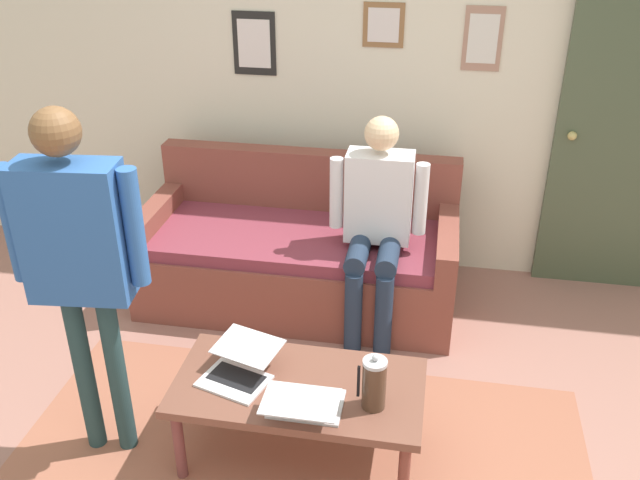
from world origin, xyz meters
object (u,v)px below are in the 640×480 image
object	(u,v)px
laptop_left	(304,403)
person_seated	(377,216)
person_standing	(77,249)
couch	(300,254)
laptop_center	(239,368)
coffee_table	(299,392)
french_press	(374,383)
interior_door	(625,136)

from	to	relation	value
laptop_left	person_seated	size ratio (longest dim) A/B	0.26
laptop_left	person_seated	bearing A→B (deg)	-96.74
laptop_left	person_standing	world-z (taller)	person_standing
couch	laptop_center	world-z (taller)	couch
laptop_left	person_standing	distance (m)	1.13
person_standing	person_seated	size ratio (longest dim) A/B	1.30
coffee_table	laptop_left	bearing A→B (deg)	109.91
laptop_left	french_press	xyz separation A→B (m)	(-0.28, -0.09, 0.07)
laptop_center	french_press	size ratio (longest dim) A/B	1.52
laptop_left	person_seated	distance (m)	1.34
laptop_center	couch	bearing A→B (deg)	-89.75
person_standing	interior_door	bearing A→B (deg)	-141.77
laptop_center	coffee_table	bearing A→B (deg)	179.47
interior_door	french_press	xyz separation A→B (m)	(1.29, 1.98, -0.48)
couch	laptop_center	size ratio (longest dim) A/B	4.73
laptop_left	person_seated	xyz separation A→B (m)	(-0.15, -1.31, 0.26)
couch	coffee_table	world-z (taller)	couch
laptop_center	person_standing	xyz separation A→B (m)	(0.62, 0.10, 0.60)
interior_door	laptop_center	bearing A→B (deg)	44.85
laptop_center	laptop_left	bearing A→B (deg)	152.51
couch	coffee_table	bearing A→B (deg)	101.56
interior_door	coffee_table	distance (m)	2.59
french_press	person_standing	distance (m)	1.35
coffee_table	laptop_center	xyz separation A→B (m)	(0.27, -0.00, 0.09)
person_standing	couch	bearing A→B (deg)	-113.01
laptop_left	person_standing	bearing A→B (deg)	-4.59
couch	laptop_left	distance (m)	1.58
laptop_left	laptop_center	distance (m)	0.38
french_press	laptop_left	bearing A→B (deg)	17.44
french_press	laptop_center	bearing A→B (deg)	-7.96
laptop_center	french_press	world-z (taller)	french_press
couch	french_press	size ratio (longest dim) A/B	7.18
laptop_left	french_press	world-z (taller)	french_press
laptop_center	person_standing	bearing A→B (deg)	8.85
laptop_center	interior_door	bearing A→B (deg)	-135.15
interior_door	person_standing	world-z (taller)	interior_door
interior_door	french_press	bearing A→B (deg)	56.94
coffee_table	french_press	bearing A→B (deg)	166.31
interior_door	coffee_table	xyz separation A→B (m)	(1.63, 1.90, -0.65)
person_standing	person_seated	world-z (taller)	person_standing
person_standing	person_seated	bearing A→B (deg)	-132.16
french_press	person_standing	size ratio (longest dim) A/B	0.16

